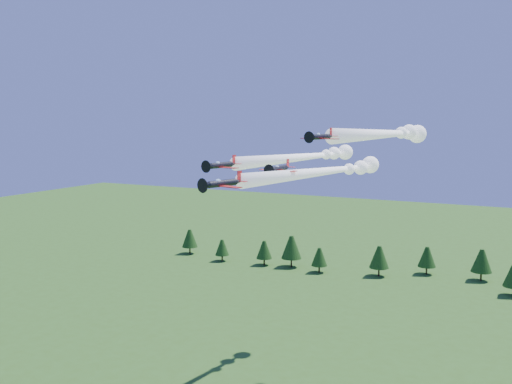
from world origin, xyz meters
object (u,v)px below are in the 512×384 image
at_px(plane_lead, 325,171).
at_px(plane_right, 389,134).
at_px(plane_slot, 279,168).
at_px(plane_left, 306,157).

relative_size(plane_lead, plane_right, 1.19).
bearing_deg(plane_slot, plane_lead, 67.41).
xyz_separation_m(plane_left, plane_right, (20.69, -10.41, 5.47)).
bearing_deg(plane_lead, plane_left, 140.45).
relative_size(plane_left, plane_right, 1.24).
xyz_separation_m(plane_right, plane_slot, (-16.83, -12.75, -6.17)).
relative_size(plane_left, plane_slot, 6.67).
xyz_separation_m(plane_lead, plane_right, (11.67, 2.20, 7.31)).
bearing_deg(plane_left, plane_right, -16.97).
distance_m(plane_left, plane_right, 23.80).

